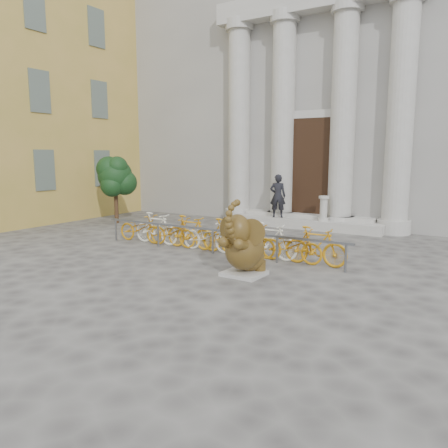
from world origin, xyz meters
The scene contains 9 objects.
ground centered at (0.00, 0.00, 0.00)m, with size 80.00×80.00×0.00m, color #474442.
classical_building centered at (0.00, 14.93, 5.98)m, with size 22.00×10.70×12.00m.
entrance_steps centered at (0.00, 9.40, 0.18)m, with size 6.00×1.20×0.36m, color #A8A59E.
ochre_building centered at (-13.00, 6.00, 6.00)m, with size 8.00×14.00×12.00m, color tan.
elephant_statue centered at (1.28, 2.13, 0.66)m, with size 1.21×1.35×1.81m.
bike_rack centered at (-0.59, 3.92, 0.50)m, with size 8.00×0.53×1.00m.
tree centered at (-7.06, 6.39, 1.91)m, with size 1.58×1.44×2.74m.
pedestrian centered at (-1.03, 9.07, 1.21)m, with size 0.62×0.41×1.70m, color black.
balustrade_post centered at (0.82, 9.10, 0.79)m, with size 0.38×0.38×0.93m.
Camera 1 is at (6.05, -6.56, 2.80)m, focal length 35.00 mm.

